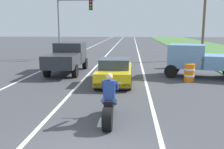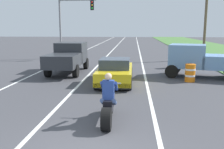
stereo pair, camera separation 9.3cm
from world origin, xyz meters
name	(u,v)px [view 1 (the left image)]	position (x,y,z in m)	size (l,w,h in m)	color
lane_stripe_left_solid	(68,58)	(-5.40, 20.00, 0.00)	(0.14, 120.00, 0.01)	white
lane_stripe_right_solid	(140,58)	(1.80, 20.00, 0.00)	(0.14, 120.00, 0.01)	white
lane_stripe_centre_dashed	(104,58)	(-1.80, 20.00, 0.00)	(0.14, 120.00, 0.01)	white
motorcycle_with_rider	(109,105)	(0.31, 2.49, 0.59)	(0.70, 2.21, 1.62)	black
sports_car_yellow	(115,72)	(0.08, 8.47, 0.63)	(1.84, 4.30, 1.37)	yellow
pickup_truck_left_lane_dark_grey	(67,56)	(-3.31, 11.48, 1.11)	(2.02, 4.80, 1.98)	#2D3035
pickup_truck_right_shoulder_light_blue	(202,59)	(5.28, 10.61, 1.11)	(5.14, 3.14, 1.98)	#6B93C6
traffic_light_mast_near	(69,18)	(-5.05, 19.56, 3.93)	(3.66, 0.34, 6.00)	gray
utility_pole_roadside	(204,16)	(7.62, 19.40, 4.07)	(0.24, 0.24, 8.14)	brown
construction_barrel_nearest	(189,73)	(4.25, 9.19, 0.50)	(0.58, 0.58, 1.00)	orange
construction_barrel_mid	(173,61)	(4.08, 14.11, 0.50)	(0.58, 0.58, 1.00)	orange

